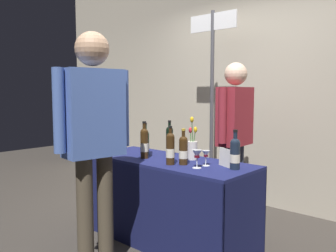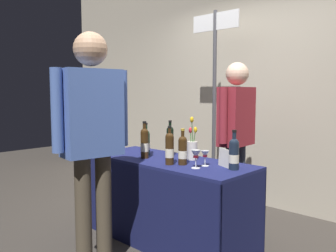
# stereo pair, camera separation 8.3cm
# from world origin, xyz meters

# --- Properties ---
(ground_plane) EXTENTS (12.00, 12.00, 0.00)m
(ground_plane) POSITION_xyz_m (0.00, 0.00, 0.00)
(ground_plane) COLOR #38332D
(back_partition) EXTENTS (7.37, 0.12, 3.17)m
(back_partition) POSITION_xyz_m (0.00, 1.59, 1.58)
(back_partition) COLOR #B2A893
(back_partition) RESTS_ON ground_plane
(tasting_table) EXTENTS (1.60, 0.63, 0.76)m
(tasting_table) POSITION_xyz_m (0.00, 0.00, 0.51)
(tasting_table) COLOR #191E51
(tasting_table) RESTS_ON ground_plane
(featured_wine_bottle) EXTENTS (0.08, 0.08, 0.31)m
(featured_wine_bottle) POSITION_xyz_m (0.66, 0.05, 0.89)
(featured_wine_bottle) COLOR #192333
(featured_wine_bottle) RESTS_ON tasting_table
(display_bottle_0) EXTENTS (0.08, 0.08, 0.31)m
(display_bottle_0) POSITION_xyz_m (-0.30, 0.01, 0.88)
(display_bottle_0) COLOR black
(display_bottle_0) RESTS_ON tasting_table
(display_bottle_1) EXTENTS (0.07, 0.07, 0.30)m
(display_bottle_1) POSITION_xyz_m (0.25, -0.08, 0.88)
(display_bottle_1) COLOR #38230F
(display_bottle_1) RESTS_ON tasting_table
(display_bottle_2) EXTENTS (0.07, 0.07, 0.34)m
(display_bottle_2) POSITION_xyz_m (-0.19, -0.10, 0.90)
(display_bottle_2) COLOR #38230F
(display_bottle_2) RESTS_ON tasting_table
(display_bottle_3) EXTENTS (0.07, 0.07, 0.33)m
(display_bottle_3) POSITION_xyz_m (-0.12, 0.16, 0.90)
(display_bottle_3) COLOR black
(display_bottle_3) RESTS_ON tasting_table
(display_bottle_4) EXTENTS (0.07, 0.07, 0.32)m
(display_bottle_4) POSITION_xyz_m (0.17, -0.16, 0.90)
(display_bottle_4) COLOR #38230F
(display_bottle_4) RESTS_ON tasting_table
(wine_glass_near_vendor) EXTENTS (0.07, 0.07, 0.13)m
(wine_glass_near_vendor) POSITION_xyz_m (-0.68, -0.03, 0.85)
(wine_glass_near_vendor) COLOR silver
(wine_glass_near_vendor) RESTS_ON tasting_table
(wine_glass_mid) EXTENTS (0.07, 0.07, 0.13)m
(wine_glass_mid) POSITION_xyz_m (0.42, -0.00, 0.85)
(wine_glass_mid) COLOR silver
(wine_glass_mid) RESTS_ON tasting_table
(wine_glass_near_taster) EXTENTS (0.08, 0.08, 0.15)m
(wine_glass_near_taster) POSITION_xyz_m (0.41, -0.12, 0.86)
(wine_glass_near_taster) COLOR silver
(wine_glass_near_taster) RESTS_ON tasting_table
(flower_vase) EXTENTS (0.09, 0.09, 0.39)m
(flower_vase) POSITION_xyz_m (0.17, 0.14, 0.86)
(flower_vase) COLOR silver
(flower_vase) RESTS_ON tasting_table
(brochure_stand) EXTENTS (0.15, 0.08, 0.15)m
(brochure_stand) POSITION_xyz_m (0.55, 0.08, 0.83)
(brochure_stand) COLOR silver
(brochure_stand) RESTS_ON tasting_table
(vendor_presenter) EXTENTS (0.24, 0.59, 1.65)m
(vendor_presenter) POSITION_xyz_m (0.22, 0.77, 0.99)
(vendor_presenter) COLOR #2D3347
(vendor_presenter) RESTS_ON ground_plane
(taster_foreground_right) EXTENTS (0.27, 0.59, 1.79)m
(taster_foreground_right) POSITION_xyz_m (-0.02, -0.78, 1.09)
(taster_foreground_right) COLOR #4C4233
(taster_foreground_right) RESTS_ON ground_plane
(booth_signpost) EXTENTS (0.62, 0.04, 2.27)m
(booth_signpost) POSITION_xyz_m (-0.28, 1.07, 1.44)
(booth_signpost) COLOR #47474C
(booth_signpost) RESTS_ON ground_plane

